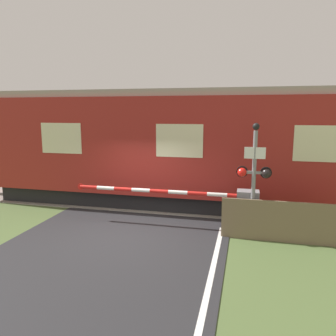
{
  "coord_description": "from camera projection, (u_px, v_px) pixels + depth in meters",
  "views": [
    {
      "loc": [
        3.19,
        -8.24,
        3.39
      ],
      "look_at": [
        0.85,
        1.44,
        1.65
      ],
      "focal_mm": 35.0,
      "sensor_mm": 36.0,
      "label": 1
    }
  ],
  "objects": [
    {
      "name": "ground_plane",
      "position": [
        127.0,
        233.0,
        9.21
      ],
      "size": [
        80.0,
        80.0,
        0.0
      ],
      "primitive_type": "plane",
      "color": "#4C6033"
    },
    {
      "name": "track_bed",
      "position": [
        158.0,
        201.0,
        12.46
      ],
      "size": [
        36.0,
        3.2,
        0.13
      ],
      "color": "gray",
      "rests_on": "ground_plane"
    },
    {
      "name": "train",
      "position": [
        188.0,
        147.0,
        11.84
      ],
      "size": [
        15.02,
        3.19,
        4.09
      ],
      "color": "black",
      "rests_on": "ground_plane"
    },
    {
      "name": "crossing_barrier",
      "position": [
        232.0,
        208.0,
        9.24
      ],
      "size": [
        5.51,
        0.44,
        1.21
      ],
      "color": "gray",
      "rests_on": "ground_plane"
    },
    {
      "name": "signal_post",
      "position": [
        254.0,
        174.0,
        8.59
      ],
      "size": [
        0.91,
        0.26,
        3.09
      ],
      "color": "gray",
      "rests_on": "ground_plane"
    },
    {
      "name": "roadside_fence",
      "position": [
        296.0,
        223.0,
        8.42
      ],
      "size": [
        3.79,
        0.06,
        1.1
      ],
      "color": "#726047",
      "rests_on": "ground_plane"
    }
  ]
}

